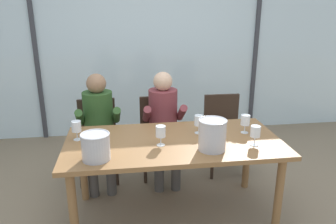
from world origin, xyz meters
TOP-DOWN VIEW (x-y plane):
  - ground at (0.00, 1.00)m, footprint 14.00×14.00m
  - window_glass_panel at (0.00, 2.17)m, footprint 7.10×0.03m
  - window_mullion_left at (-1.60, 2.15)m, footprint 0.06×0.06m
  - window_mullion_right at (1.60, 2.15)m, footprint 0.06×0.06m
  - hillside_vineyard at (0.00, 5.33)m, footprint 13.10×2.40m
  - dining_table at (0.00, 0.00)m, footprint 1.90×0.94m
  - chair_near_curtain at (-0.73, 0.88)m, footprint 0.46×0.46m
  - chair_left_of_center at (-0.03, 0.89)m, footprint 0.44×0.44m
  - chair_center at (0.73, 0.86)m, footprint 0.45×0.45m
  - person_olive_shirt at (-0.70, 0.74)m, footprint 0.48×0.63m
  - person_maroon_top at (0.01, 0.74)m, footprint 0.46×0.61m
  - ice_bucket_primary at (0.28, -0.23)m, footprint 0.23×0.23m
  - ice_bucket_secondary at (-0.65, -0.28)m, footprint 0.23×0.23m
  - wine_glass_by_left_taster at (-0.12, -0.09)m, footprint 0.08×0.08m
  - wine_glass_near_bucket at (0.69, 0.09)m, footprint 0.08×0.08m
  - wine_glass_center_pour at (0.67, -0.20)m, footprint 0.08×0.08m
  - wine_glass_by_right_taster at (0.26, 0.14)m, footprint 0.08×0.08m
  - wine_glass_spare_empty at (-0.84, 0.13)m, footprint 0.08×0.08m

SIDE VIEW (x-z plane):
  - ground at x=0.00m, z-range 0.00..0.00m
  - chair_near_curtain at x=-0.73m, z-range 0.08..0.96m
  - chair_left_of_center at x=-0.03m, z-range 0.08..0.96m
  - chair_center at x=0.73m, z-range 0.08..0.96m
  - dining_table at x=0.00m, z-range 0.29..1.05m
  - person_olive_shirt at x=-0.70m, z-range 0.09..1.30m
  - person_maroon_top at x=0.01m, z-range 0.09..1.30m
  - ice_bucket_secondary at x=-0.65m, z-range 0.76..0.97m
  - wine_glass_by_left_taster at x=-0.12m, z-range 0.78..0.96m
  - wine_glass_near_bucket at x=0.69m, z-range 0.78..0.96m
  - wine_glass_center_pour at x=0.67m, z-range 0.78..0.96m
  - wine_glass_by_right_taster at x=0.26m, z-range 0.78..0.96m
  - wine_glass_spare_empty at x=-0.84m, z-range 0.79..0.96m
  - ice_bucket_primary at x=0.28m, z-range 0.76..1.02m
  - hillside_vineyard at x=0.00m, z-range 0.00..1.83m
  - window_glass_panel at x=0.00m, z-range 0.00..2.60m
  - window_mullion_left at x=-1.60m, z-range 0.00..2.60m
  - window_mullion_right at x=1.60m, z-range 0.00..2.60m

